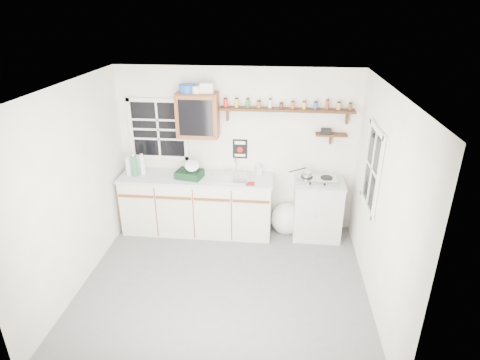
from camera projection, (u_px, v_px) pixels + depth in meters
The scene contains 18 objects.
room at pixel (222, 197), 4.65m from camera, with size 3.64×3.24×2.54m.
main_cabinet at pixel (197, 204), 6.20m from camera, with size 2.31×0.63×0.92m.
right_cabinet at pixel (317, 209), 6.06m from camera, with size 0.73×0.57×0.91m.
sink at pixel (232, 177), 5.97m from camera, with size 0.52×0.44×0.29m.
upper_cabinet at pixel (198, 115), 5.78m from camera, with size 0.60×0.32×0.65m.
upper_cabinet_clutter at pixel (195, 88), 5.62m from camera, with size 0.49×0.24×0.14m.
spice_shelf at pixel (286, 109), 5.68m from camera, with size 1.91×0.18×0.35m.
secondary_shelf at pixel (330, 134), 5.78m from camera, with size 0.45×0.16×0.24m.
warning_sign at pixel (240, 149), 6.07m from camera, with size 0.22×0.02×0.30m.
window_back at pixel (158, 129), 6.08m from camera, with size 0.93×0.03×0.98m.
window_right at pixel (372, 169), 4.90m from camera, with size 0.03×0.78×1.08m.
water_bottles at pixel (135, 166), 6.01m from camera, with size 0.29×0.14×0.35m.
dish_rack at pixel (190, 172), 5.94m from camera, with size 0.42×0.35×0.28m.
soap_bottle at pixel (259, 169), 6.05m from camera, with size 0.09×0.09×0.19m, color silver.
rag at pixel (250, 184), 5.76m from camera, with size 0.13×0.11×0.02m, color maroon.
hotplate at pixel (317, 179), 5.85m from camera, with size 0.58×0.32×0.08m.
saucepan at pixel (306, 174), 5.83m from camera, with size 0.34×0.20×0.15m.
trash_bag at pixel (287, 218), 6.26m from camera, with size 0.45×0.41×0.52m.
Camera 1 is at (0.62, -4.13, 3.31)m, focal length 30.00 mm.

